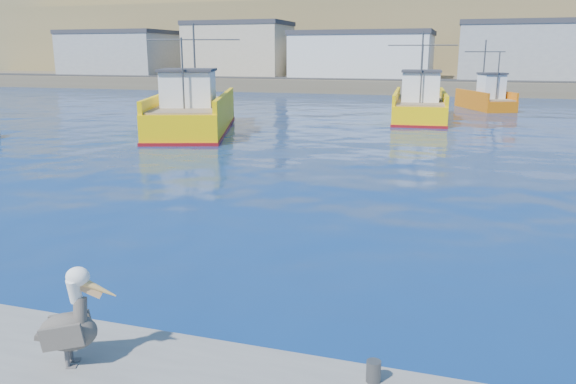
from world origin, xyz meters
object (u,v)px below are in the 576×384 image
at_px(trawler_yellow_a, 193,113).
at_px(trawler_yellow_b, 419,106).
at_px(pelican, 71,324).
at_px(boat_orange, 486,98).

relative_size(trawler_yellow_a, trawler_yellow_b, 1.22).
bearing_deg(pelican, trawler_yellow_b, 87.40).
relative_size(trawler_yellow_a, boat_orange, 1.79).
distance_m(trawler_yellow_a, trawler_yellow_b, 16.90).
height_order(trawler_yellow_a, pelican, trawler_yellow_a).
bearing_deg(trawler_yellow_a, pelican, -66.45).
distance_m(trawler_yellow_b, boat_orange, 10.94).
bearing_deg(boat_orange, trawler_yellow_a, -131.09).
relative_size(trawler_yellow_a, pelican, 9.24).
height_order(trawler_yellow_b, pelican, trawler_yellow_b).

